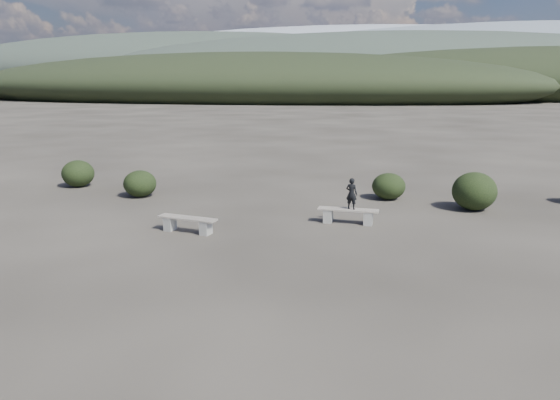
# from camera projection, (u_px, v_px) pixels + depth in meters

# --- Properties ---
(ground) EXTENTS (1200.00, 1200.00, 0.00)m
(ground) POSITION_uv_depth(u_px,v_px,m) (246.00, 294.00, 10.59)
(ground) COLOR #2A2621
(ground) RESTS_ON ground
(bench_left) EXTENTS (1.73, 0.66, 0.42)m
(bench_left) POSITION_uv_depth(u_px,v_px,m) (188.00, 223.00, 14.76)
(bench_left) COLOR gray
(bench_left) RESTS_ON ground
(bench_right) EXTENTS (1.75, 0.44, 0.43)m
(bench_right) POSITION_uv_depth(u_px,v_px,m) (348.00, 215.00, 15.65)
(bench_right) COLOR gray
(bench_right) RESTS_ON ground
(seated_person) EXTENTS (0.38, 0.30, 0.90)m
(seated_person) POSITION_uv_depth(u_px,v_px,m) (352.00, 194.00, 15.49)
(seated_person) COLOR black
(seated_person) RESTS_ON bench_right
(shrub_a) EXTENTS (1.14, 1.14, 0.93)m
(shrub_a) POSITION_uv_depth(u_px,v_px,m) (140.00, 184.00, 19.15)
(shrub_a) COLOR black
(shrub_a) RESTS_ON ground
(shrub_c) EXTENTS (1.14, 1.14, 0.91)m
(shrub_c) POSITION_uv_depth(u_px,v_px,m) (389.00, 186.00, 18.75)
(shrub_c) COLOR black
(shrub_c) RESTS_ON ground
(shrub_d) EXTENTS (1.38, 1.38, 1.21)m
(shrub_d) POSITION_uv_depth(u_px,v_px,m) (474.00, 191.00, 17.20)
(shrub_d) COLOR black
(shrub_d) RESTS_ON ground
(shrub_f) EXTENTS (1.21, 1.21, 1.02)m
(shrub_f) POSITION_uv_depth(u_px,v_px,m) (78.00, 174.00, 20.91)
(shrub_f) COLOR black
(shrub_f) RESTS_ON ground
(mountain_ridges) EXTENTS (500.00, 400.00, 56.00)m
(mountain_ridges) POSITION_uv_depth(u_px,v_px,m) (377.00, 66.00, 333.82)
(mountain_ridges) COLOR black
(mountain_ridges) RESTS_ON ground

